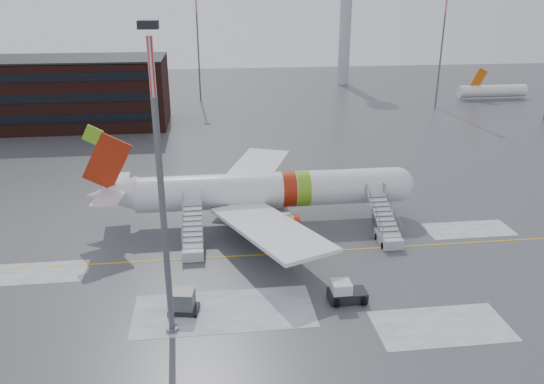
{
  "coord_description": "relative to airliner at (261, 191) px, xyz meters",
  "views": [
    {
      "loc": [
        -6.64,
        -45.53,
        23.32
      ],
      "look_at": [
        -0.36,
        5.06,
        4.0
      ],
      "focal_mm": 35.0,
      "sensor_mm": 36.0,
      "label": 1
    }
  ],
  "objects": [
    {
      "name": "pushback_tug",
      "position": [
        5.02,
        -16.79,
        -2.65
      ],
      "size": [
        3.06,
        2.3,
        1.74
      ],
      "color": "black",
      "rests_on": "ground"
    },
    {
      "name": "light_mast_near",
      "position": [
        -8.56,
        -19.18,
        7.95
      ],
      "size": [
        1.2,
        1.2,
        21.74
      ],
      "color": "#595B60",
      "rests_on": "ground"
    },
    {
      "name": "airstair_fwd",
      "position": [
        11.88,
        -6.54,
        -2.35
      ],
      "size": [
        2.05,
        7.7,
        3.48
      ],
      "color": "#B7BBBF",
      "rests_on": "ground"
    },
    {
      "name": "control_tower",
      "position": [
        31.31,
        87.94,
        15.33
      ],
      "size": [
        6.4,
        6.4,
        30.0
      ],
      "color": "#B2B5BA",
      "rests_on": "ground"
    },
    {
      "name": "light_mast_far_n",
      "position": [
        -6.69,
        70.94,
        10.42
      ],
      "size": [
        1.2,
        1.2,
        24.25
      ],
      "color": "#595B60",
      "rests_on": "ground"
    },
    {
      "name": "airliner",
      "position": [
        0.0,
        0.0,
        0.0
      ],
      "size": [
        35.03,
        32.97,
        11.18
      ],
      "color": "white",
      "rests_on": "ground"
    },
    {
      "name": "distant_aircraft",
      "position": [
        63.81,
        56.94,
        -3.42
      ],
      "size": [
        35.0,
        18.0,
        8.0
      ],
      "primitive_type": null,
      "color": "#D8590C",
      "rests_on": "ground"
    },
    {
      "name": "light_mast_far_ne",
      "position": [
        43.31,
        54.94,
        10.42
      ],
      "size": [
        1.2,
        1.2,
        24.25
      ],
      "color": "#595B60",
      "rests_on": "ground"
    },
    {
      "name": "ground",
      "position": [
        1.31,
        -7.06,
        -3.42
      ],
      "size": [
        260.0,
        260.0,
        0.0
      ],
      "primitive_type": "plane",
      "color": "#494C4F",
      "rests_on": "ground"
    },
    {
      "name": "airstair_aft",
      "position": [
        -7.2,
        -6.54,
        -2.35
      ],
      "size": [
        2.05,
        7.7,
        3.48
      ],
      "color": "silver",
      "rests_on": "ground"
    },
    {
      "name": "uld_container",
      "position": [
        -7.77,
        -16.82,
        -2.56
      ],
      "size": [
        2.5,
        2.0,
        1.84
      ],
      "color": "black",
      "rests_on": "ground"
    }
  ]
}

